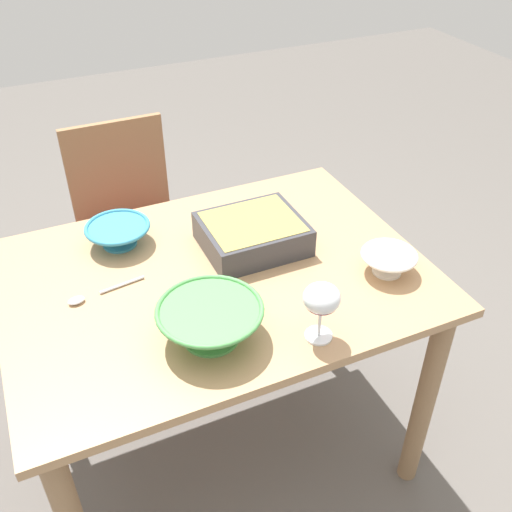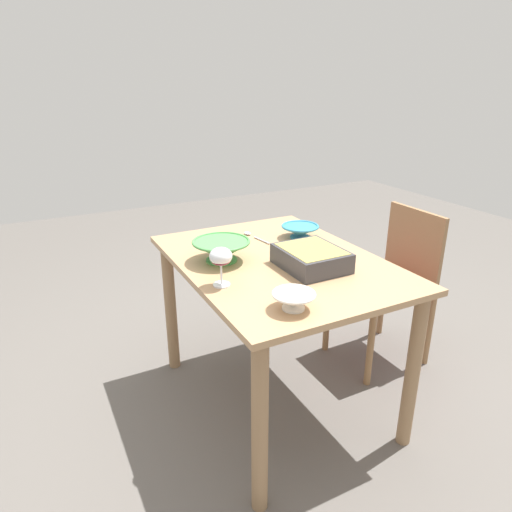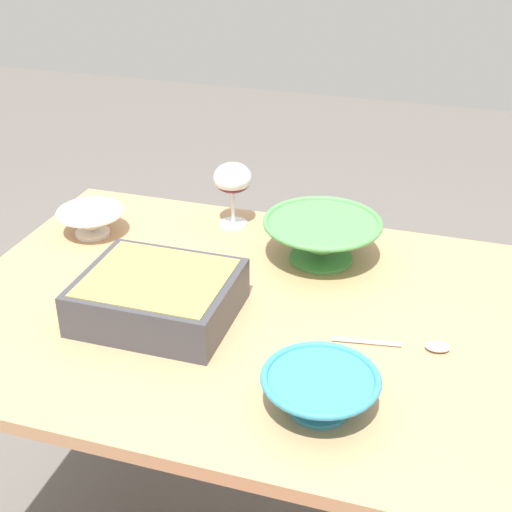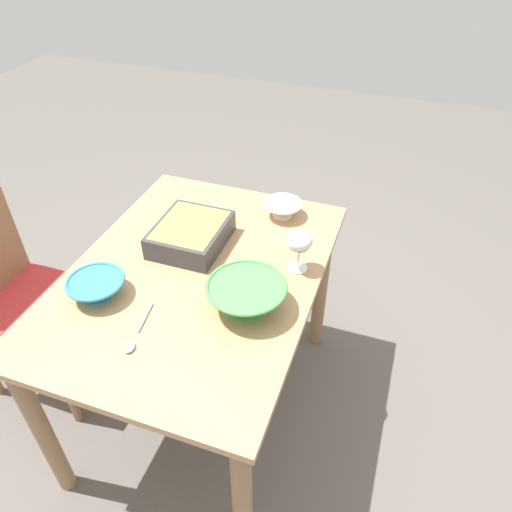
{
  "view_description": "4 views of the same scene",
  "coord_description": "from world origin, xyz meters",
  "px_view_note": "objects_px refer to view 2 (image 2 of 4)",
  "views": [
    {
      "loc": [
        -0.42,
        -1.21,
        1.77
      ],
      "look_at": [
        0.09,
        -0.08,
        0.85
      ],
      "focal_mm": 41.06,
      "sensor_mm": 36.0,
      "label": 1
    },
    {
      "loc": [
        1.64,
        -0.96,
        1.52
      ],
      "look_at": [
        0.07,
        -0.15,
        0.83
      ],
      "focal_mm": 32.04,
      "sensor_mm": 36.0,
      "label": 2
    },
    {
      "loc": [
        -0.38,
        1.13,
        1.54
      ],
      "look_at": [
        0.02,
        -0.14,
        0.8
      ],
      "focal_mm": 50.75,
      "sensor_mm": 36.0,
      "label": 3
    },
    {
      "loc": [
        -1.13,
        -0.62,
        1.86
      ],
      "look_at": [
        0.04,
        -0.21,
        0.86
      ],
      "focal_mm": 33.92,
      "sensor_mm": 36.0,
      "label": 4
    }
  ],
  "objects_px": {
    "dining_table": "(278,285)",
    "serving_spoon": "(252,235)",
    "wine_glass": "(221,258)",
    "chair": "(393,279)",
    "casserole_dish": "(311,257)",
    "small_bowl": "(294,299)",
    "mixing_bowl": "(221,249)",
    "serving_bowl": "(300,231)"
  },
  "relations": [
    {
      "from": "casserole_dish",
      "to": "mixing_bowl",
      "type": "xyz_separation_m",
      "value": [
        -0.25,
        -0.31,
        0.01
      ]
    },
    {
      "from": "wine_glass",
      "to": "small_bowl",
      "type": "height_order",
      "value": "wine_glass"
    },
    {
      "from": "chair",
      "to": "mixing_bowl",
      "type": "xyz_separation_m",
      "value": [
        -0.03,
        -1.02,
        0.34
      ]
    },
    {
      "from": "serving_spoon",
      "to": "mixing_bowl",
      "type": "bearing_deg",
      "value": -48.86
    },
    {
      "from": "serving_spoon",
      "to": "dining_table",
      "type": "bearing_deg",
      "value": -6.49
    },
    {
      "from": "casserole_dish",
      "to": "mixing_bowl",
      "type": "distance_m",
      "value": 0.4
    },
    {
      "from": "serving_bowl",
      "to": "dining_table",
      "type": "bearing_deg",
      "value": -50.0
    },
    {
      "from": "dining_table",
      "to": "chair",
      "type": "relative_size",
      "value": 1.34
    },
    {
      "from": "casserole_dish",
      "to": "serving_spoon",
      "type": "bearing_deg",
      "value": -175.32
    },
    {
      "from": "wine_glass",
      "to": "casserole_dish",
      "type": "bearing_deg",
      "value": 88.85
    },
    {
      "from": "chair",
      "to": "serving_bowl",
      "type": "xyz_separation_m",
      "value": [
        -0.14,
        -0.54,
        0.33
      ]
    },
    {
      "from": "small_bowl",
      "to": "serving_spoon",
      "type": "height_order",
      "value": "small_bowl"
    },
    {
      "from": "chair",
      "to": "serving_spoon",
      "type": "relative_size",
      "value": 4.06
    },
    {
      "from": "chair",
      "to": "serving_spoon",
      "type": "distance_m",
      "value": 0.85
    },
    {
      "from": "casserole_dish",
      "to": "wine_glass",
      "type": "bearing_deg",
      "value": -91.15
    },
    {
      "from": "dining_table",
      "to": "small_bowl",
      "type": "relative_size",
      "value": 7.41
    },
    {
      "from": "chair",
      "to": "small_bowl",
      "type": "height_order",
      "value": "chair"
    },
    {
      "from": "mixing_bowl",
      "to": "serving_spoon",
      "type": "xyz_separation_m",
      "value": [
        -0.24,
        0.27,
        -0.05
      ]
    },
    {
      "from": "serving_bowl",
      "to": "chair",
      "type": "bearing_deg",
      "value": 75.87
    },
    {
      "from": "dining_table",
      "to": "serving_spoon",
      "type": "distance_m",
      "value": 0.37
    },
    {
      "from": "wine_glass",
      "to": "small_bowl",
      "type": "bearing_deg",
      "value": 26.07
    },
    {
      "from": "chair",
      "to": "serving_bowl",
      "type": "bearing_deg",
      "value": -104.13
    },
    {
      "from": "small_bowl",
      "to": "serving_spoon",
      "type": "xyz_separation_m",
      "value": [
        -0.77,
        0.23,
        -0.03
      ]
    },
    {
      "from": "dining_table",
      "to": "serving_spoon",
      "type": "relative_size",
      "value": 5.45
    },
    {
      "from": "dining_table",
      "to": "mixing_bowl",
      "type": "bearing_deg",
      "value": -113.62
    },
    {
      "from": "dining_table",
      "to": "serving_bowl",
      "type": "distance_m",
      "value": 0.36
    },
    {
      "from": "dining_table",
      "to": "wine_glass",
      "type": "relative_size",
      "value": 7.33
    },
    {
      "from": "dining_table",
      "to": "mixing_bowl",
      "type": "distance_m",
      "value": 0.31
    },
    {
      "from": "chair",
      "to": "casserole_dish",
      "type": "height_order",
      "value": "chair"
    },
    {
      "from": "mixing_bowl",
      "to": "small_bowl",
      "type": "bearing_deg",
      "value": 4.54
    },
    {
      "from": "wine_glass",
      "to": "small_bowl",
      "type": "relative_size",
      "value": 1.01
    },
    {
      "from": "mixing_bowl",
      "to": "serving_bowl",
      "type": "relative_size",
      "value": 1.35
    },
    {
      "from": "wine_glass",
      "to": "serving_spoon",
      "type": "height_order",
      "value": "wine_glass"
    },
    {
      "from": "wine_glass",
      "to": "mixing_bowl",
      "type": "distance_m",
      "value": 0.27
    },
    {
      "from": "wine_glass",
      "to": "chair",
      "type": "bearing_deg",
      "value": 100.61
    },
    {
      "from": "serving_bowl",
      "to": "serving_spoon",
      "type": "relative_size",
      "value": 0.9
    },
    {
      "from": "wine_glass",
      "to": "serving_spoon",
      "type": "xyz_separation_m",
      "value": [
        -0.47,
        0.37,
        -0.11
      ]
    },
    {
      "from": "chair",
      "to": "mixing_bowl",
      "type": "relative_size",
      "value": 3.34
    },
    {
      "from": "dining_table",
      "to": "casserole_dish",
      "type": "distance_m",
      "value": 0.24
    },
    {
      "from": "wine_glass",
      "to": "serving_bowl",
      "type": "xyz_separation_m",
      "value": [
        -0.35,
        0.58,
        -0.08
      ]
    },
    {
      "from": "wine_glass",
      "to": "mixing_bowl",
      "type": "bearing_deg",
      "value": 156.65
    },
    {
      "from": "wine_glass",
      "to": "casserole_dish",
      "type": "height_order",
      "value": "wine_glass"
    }
  ]
}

